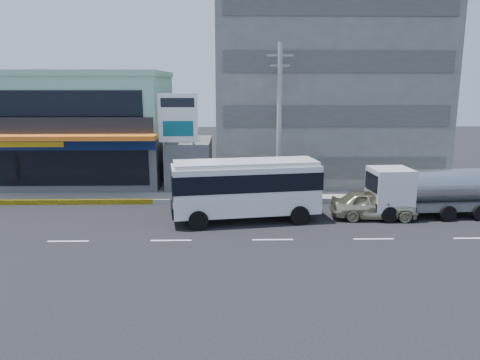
# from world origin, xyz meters

# --- Properties ---
(ground) EXTENTS (120.00, 120.00, 0.00)m
(ground) POSITION_xyz_m (0.00, 0.00, 0.00)
(ground) COLOR black
(ground) RESTS_ON ground
(sidewalk) EXTENTS (70.00, 5.00, 0.30)m
(sidewalk) POSITION_xyz_m (5.00, 9.50, 0.15)
(sidewalk) COLOR gray
(sidewalk) RESTS_ON ground
(shop_building) EXTENTS (12.40, 11.70, 8.00)m
(shop_building) POSITION_xyz_m (-8.00, 13.95, 4.00)
(shop_building) COLOR #4D4D52
(shop_building) RESTS_ON ground
(concrete_building) EXTENTS (16.00, 12.00, 14.00)m
(concrete_building) POSITION_xyz_m (10.00, 15.00, 7.00)
(concrete_building) COLOR gray
(concrete_building) RESTS_ON ground
(gap_structure) EXTENTS (3.00, 6.00, 3.50)m
(gap_structure) POSITION_xyz_m (0.00, 12.00, 1.75)
(gap_structure) COLOR #4D4D52
(gap_structure) RESTS_ON ground
(satellite_dish) EXTENTS (1.50, 1.50, 0.15)m
(satellite_dish) POSITION_xyz_m (0.00, 11.00, 3.58)
(satellite_dish) COLOR slate
(satellite_dish) RESTS_ON gap_structure
(billboard) EXTENTS (2.60, 0.18, 6.90)m
(billboard) POSITION_xyz_m (-0.50, 9.20, 4.93)
(billboard) COLOR gray
(billboard) RESTS_ON ground
(utility_pole_near) EXTENTS (1.60, 0.30, 10.00)m
(utility_pole_near) POSITION_xyz_m (6.00, 7.40, 5.15)
(utility_pole_near) COLOR #999993
(utility_pole_near) RESTS_ON ground
(minibus) EXTENTS (8.40, 3.84, 3.39)m
(minibus) POSITION_xyz_m (3.77, 3.34, 2.02)
(minibus) COLOR silver
(minibus) RESTS_ON ground
(sedan) EXTENTS (4.91, 2.23, 1.63)m
(sedan) POSITION_xyz_m (11.04, 3.57, 0.82)
(sedan) COLOR #BDB590
(sedan) RESTS_ON ground
(tanker_truck) EXTENTS (7.35, 2.70, 2.85)m
(tanker_truck) POSITION_xyz_m (14.21, 3.92, 1.53)
(tanker_truck) COLOR silver
(tanker_truck) RESTS_ON ground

